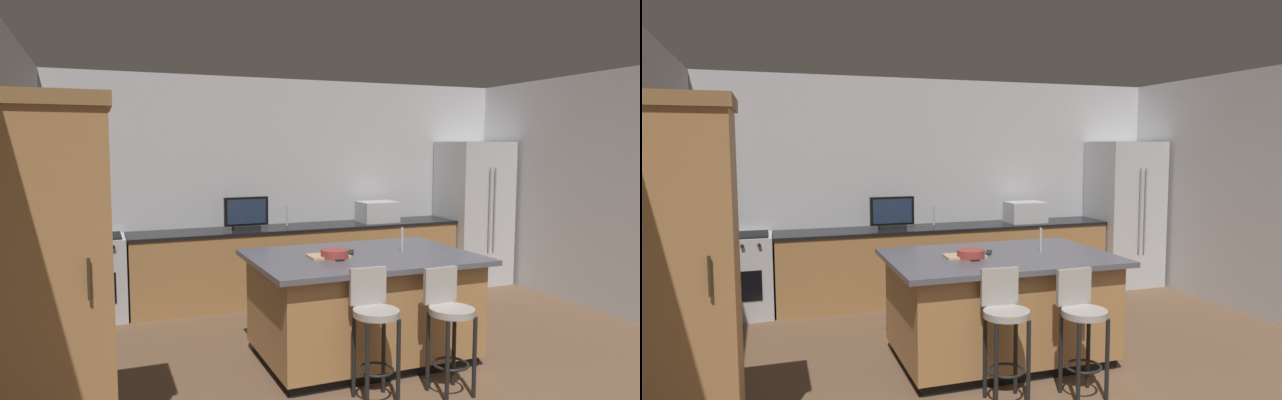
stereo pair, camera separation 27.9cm
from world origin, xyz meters
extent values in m
cube|color=#BCBCC1|center=(0.00, 5.00, 1.36)|extent=(6.34, 0.12, 2.71)
cube|color=#9E7042|center=(-0.03, 4.62, 0.43)|extent=(4.09, 0.60, 0.86)
cube|color=black|center=(-0.03, 4.62, 0.88)|extent=(4.12, 0.62, 0.04)
cube|color=black|center=(-0.22, 2.56, 0.04)|extent=(1.70, 1.10, 0.09)
cube|color=#9E7042|center=(-0.22, 2.56, 0.49)|extent=(1.78, 1.18, 0.79)
cube|color=#4C4C56|center=(-0.22, 2.56, 0.91)|extent=(1.94, 1.34, 0.04)
cube|color=#B7BABF|center=(2.45, 4.55, 0.97)|extent=(0.82, 0.75, 1.93)
cylinder|color=gray|center=(2.41, 4.14, 1.06)|extent=(0.02, 0.02, 1.06)
cylinder|color=gray|center=(2.49, 4.14, 1.06)|extent=(0.02, 0.02, 1.06)
cube|color=#B7BABF|center=(-2.48, 4.62, 0.45)|extent=(0.76, 0.60, 0.90)
cube|color=black|center=(-2.48, 4.32, 0.40)|extent=(0.53, 0.01, 0.32)
cube|color=black|center=(-2.48, 4.62, 0.91)|extent=(0.69, 0.50, 0.02)
cylinder|color=black|center=(-2.73, 4.30, 0.84)|extent=(0.04, 0.03, 0.04)
cylinder|color=black|center=(-2.56, 4.30, 0.84)|extent=(0.04, 0.03, 0.04)
cylinder|color=black|center=(-2.39, 4.30, 0.84)|extent=(0.04, 0.03, 0.04)
cylinder|color=black|center=(-2.23, 4.30, 0.84)|extent=(0.04, 0.03, 0.04)
cube|color=#9E7042|center=(-2.60, 1.60, 1.08)|extent=(0.61, 0.59, 2.16)
cube|color=brown|center=(-2.60, 1.60, 2.12)|extent=(0.65, 0.63, 0.08)
cylinder|color=#332819|center=(-2.42, 1.29, 1.19)|extent=(0.02, 0.02, 0.22)
cube|color=#B7BABF|center=(1.00, 4.62, 1.03)|extent=(0.48, 0.36, 0.26)
cube|color=black|center=(-0.75, 4.57, 0.92)|extent=(0.31, 0.16, 0.05)
cube|color=black|center=(-0.75, 4.57, 1.12)|extent=(0.52, 0.05, 0.34)
cube|color=#1E2D47|center=(-0.75, 4.54, 1.12)|extent=(0.46, 0.01, 0.29)
cylinder|color=#B2B2B7|center=(-0.19, 4.72, 1.02)|extent=(0.02, 0.02, 0.24)
cylinder|color=#B2B2B7|center=(0.18, 2.56, 1.04)|extent=(0.02, 0.02, 0.22)
cylinder|color=gray|center=(-0.51, 1.74, 0.67)|extent=(0.34, 0.34, 0.05)
cube|color=gray|center=(-0.50, 1.89, 0.83)|extent=(0.29, 0.05, 0.28)
cylinder|color=black|center=(-0.64, 1.62, 0.32)|extent=(0.03, 0.03, 0.64)
cylinder|color=black|center=(-0.39, 1.61, 0.32)|extent=(0.03, 0.03, 0.64)
cylinder|color=black|center=(-0.63, 1.86, 0.32)|extent=(0.03, 0.03, 0.64)
cylinder|color=black|center=(-0.38, 1.85, 0.32)|extent=(0.03, 0.03, 0.64)
torus|color=black|center=(-0.51, 1.74, 0.24)|extent=(0.28, 0.28, 0.02)
cylinder|color=gray|center=(0.07, 1.64, 0.64)|extent=(0.34, 0.34, 0.05)
cube|color=gray|center=(0.07, 1.79, 0.81)|extent=(0.29, 0.05, 0.28)
cylinder|color=black|center=(-0.04, 1.51, 0.31)|extent=(0.03, 0.03, 0.62)
cylinder|color=black|center=(0.20, 1.52, 0.31)|extent=(0.03, 0.03, 0.62)
cylinder|color=black|center=(-0.05, 1.76, 0.31)|extent=(0.03, 0.03, 0.62)
cylinder|color=black|center=(0.19, 1.77, 0.31)|extent=(0.03, 0.03, 0.62)
torus|color=black|center=(0.07, 1.64, 0.23)|extent=(0.28, 0.28, 0.02)
cylinder|color=#993833|center=(-0.51, 2.51, 0.96)|extent=(0.24, 0.24, 0.07)
cube|color=black|center=(-0.52, 2.44, 0.93)|extent=(0.08, 0.15, 0.01)
cube|color=black|center=(-0.29, 2.64, 0.94)|extent=(0.12, 0.17, 0.02)
cube|color=tan|center=(-0.54, 2.58, 0.94)|extent=(0.35, 0.24, 0.02)
camera|label=1|loc=(-2.37, -1.80, 1.87)|focal=31.53mm
camera|label=2|loc=(-2.11, -1.90, 1.87)|focal=31.53mm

